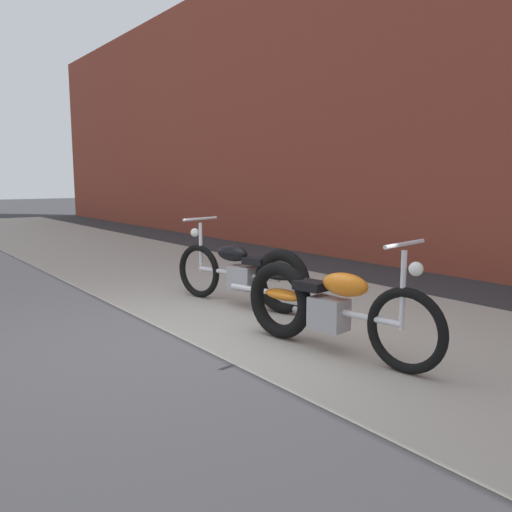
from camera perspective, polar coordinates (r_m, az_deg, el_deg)
The scene contains 5 objects.
ground_plane at distance 4.97m, azimuth -8.18°, elevation -9.10°, with size 80.00×80.00×0.00m, color #2D2D30.
sidewalk_slab at distance 5.98m, azimuth 6.67°, elevation -6.03°, with size 36.00×3.50×0.01m, color #9E998E.
brick_building_wall at distance 8.72m, azimuth 24.48°, elevation 18.26°, with size 36.00×0.50×6.18m, color brown.
motorcycle_black at distance 6.06m, azimuth -0.92°, elevation -1.96°, with size 1.97×0.75×1.03m.
motorcycle_orange at distance 4.57m, azimuth 7.30°, elevation -5.47°, with size 2.00×0.59×1.03m.
Camera 1 is at (4.15, -2.30, 1.49)m, focal length 36.13 mm.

